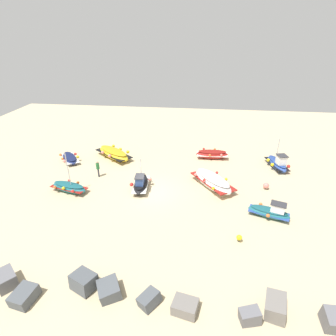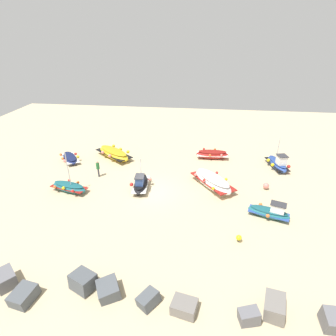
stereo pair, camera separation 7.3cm
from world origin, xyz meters
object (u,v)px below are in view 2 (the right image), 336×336
(person_walking, at_px, (98,168))
(fishing_boat_4, at_px, (114,153))
(fishing_boat_3, at_px, (141,184))
(mooring_buoy_0, at_px, (239,238))
(fishing_boat_2, at_px, (70,158))
(fishing_boat_5, at_px, (278,163))
(fishing_boat_6, at_px, (270,212))
(fishing_boat_7, at_px, (212,154))
(mooring_buoy_1, at_px, (266,186))
(fishing_boat_1, at_px, (69,187))
(fishing_boat_0, at_px, (213,181))

(person_walking, bearing_deg, fishing_boat_4, -121.43)
(fishing_boat_4, height_order, person_walking, person_walking)
(fishing_boat_3, bearing_deg, mooring_buoy_0, 49.68)
(fishing_boat_2, relative_size, fishing_boat_4, 0.70)
(fishing_boat_5, relative_size, mooring_buoy_0, 6.80)
(fishing_boat_2, bearing_deg, fishing_boat_6, -149.98)
(fishing_boat_2, xyz_separation_m, fishing_boat_7, (-15.69, -2.59, 0.15))
(mooring_buoy_0, bearing_deg, fishing_boat_7, -83.71)
(fishing_boat_4, bearing_deg, fishing_boat_7, 43.15)
(fishing_boat_3, bearing_deg, fishing_boat_2, -122.04)
(fishing_boat_2, distance_m, mooring_buoy_1, 20.69)
(fishing_boat_7, relative_size, person_walking, 2.16)
(mooring_buoy_0, distance_m, mooring_buoy_1, 7.96)
(fishing_boat_3, distance_m, fishing_boat_6, 11.16)
(fishing_boat_6, bearing_deg, fishing_boat_4, 168.20)
(fishing_boat_1, xyz_separation_m, mooring_buoy_0, (-14.41, 4.78, -0.09))
(fishing_boat_5, xyz_separation_m, person_walking, (18.03, 4.06, 0.42))
(mooring_buoy_0, bearing_deg, fishing_boat_3, -36.40)
(fishing_boat_0, distance_m, mooring_buoy_1, 4.84)
(fishing_boat_2, relative_size, fishing_boat_7, 0.95)
(fishing_boat_6, bearing_deg, fishing_boat_3, -175.77)
(fishing_boat_1, bearing_deg, fishing_boat_4, -89.52)
(fishing_boat_5, distance_m, mooring_buoy_1, 5.00)
(fishing_boat_2, bearing_deg, fishing_boat_5, -126.15)
(person_walking, relative_size, mooring_buoy_0, 3.04)
(fishing_boat_7, bearing_deg, fishing_boat_1, 31.64)
(person_walking, distance_m, mooring_buoy_0, 14.96)
(fishing_boat_3, xyz_separation_m, mooring_buoy_0, (-8.10, 5.97, -0.19))
(fishing_boat_1, height_order, fishing_boat_5, fishing_boat_1)
(fishing_boat_7, xyz_separation_m, mooring_buoy_1, (-4.70, 6.13, -0.12))
(fishing_boat_6, xyz_separation_m, mooring_buoy_1, (-0.54, -4.16, -0.09))
(fishing_boat_1, bearing_deg, person_walking, -104.53)
(fishing_boat_5, bearing_deg, fishing_boat_2, -100.13)
(fishing_boat_3, distance_m, fishing_boat_5, 14.60)
(fishing_boat_7, bearing_deg, fishing_boat_5, 164.92)
(fishing_boat_7, bearing_deg, mooring_buoy_0, 94.24)
(mooring_buoy_0, bearing_deg, fishing_boat_4, -44.21)
(fishing_boat_0, height_order, person_walking, person_walking)
(fishing_boat_3, height_order, person_walking, fishing_boat_3)
(mooring_buoy_1, bearing_deg, fishing_boat_5, -114.12)
(fishing_boat_7, bearing_deg, mooring_buoy_1, 125.45)
(fishing_boat_1, xyz_separation_m, person_walking, (-1.65, -3.01, 0.53))
(fishing_boat_1, bearing_deg, fishing_boat_5, -146.01)
(fishing_boat_0, distance_m, fishing_boat_3, 6.59)
(fishing_boat_0, bearing_deg, fishing_boat_5, -91.99)
(fishing_boat_1, xyz_separation_m, fishing_boat_6, (-17.10, 1.67, 0.03))
(fishing_boat_5, height_order, mooring_buoy_0, fishing_boat_5)
(fishing_boat_2, height_order, mooring_buoy_0, fishing_boat_2)
(fishing_boat_1, height_order, fishing_boat_2, fishing_boat_1)
(fishing_boat_7, distance_m, person_walking, 12.61)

